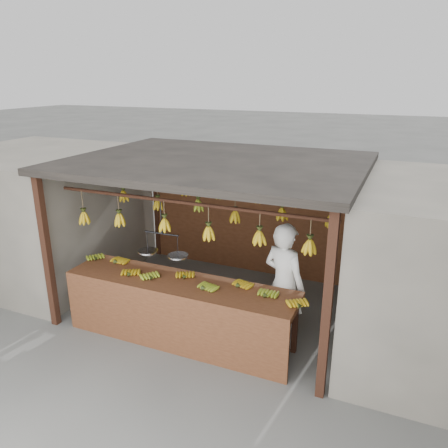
% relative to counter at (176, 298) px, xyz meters
% --- Properties ---
extents(ground, '(80.00, 80.00, 0.00)m').
position_rel_counter_xyz_m(ground, '(0.05, 1.22, -0.71)').
color(ground, '#5B5B57').
extents(stall, '(4.30, 3.30, 2.40)m').
position_rel_counter_xyz_m(stall, '(0.05, 1.55, 1.27)').
color(stall, black).
rests_on(stall, ground).
extents(neighbor_left, '(3.00, 3.00, 2.30)m').
position_rel_counter_xyz_m(neighbor_left, '(-3.55, 1.22, 0.44)').
color(neighbor_left, slate).
rests_on(neighbor_left, ground).
extents(counter, '(3.49, 0.75, 0.96)m').
position_rel_counter_xyz_m(counter, '(0.00, 0.00, 0.00)').
color(counter, '#5B311B').
rests_on(counter, ground).
extents(hanging_bananas, '(3.57, 2.25, 0.39)m').
position_rel_counter_xyz_m(hanging_bananas, '(0.05, 1.22, 0.93)').
color(hanging_bananas, gold).
rests_on(hanging_bananas, ground).
extents(balance_scale, '(0.75, 0.30, 0.79)m').
position_rel_counter_xyz_m(balance_scale, '(-0.32, 0.22, 0.56)').
color(balance_scale, black).
rests_on(balance_scale, ground).
extents(vendor, '(0.75, 0.63, 1.76)m').
position_rel_counter_xyz_m(vendor, '(1.32, 0.62, 0.18)').
color(vendor, white).
rests_on(vendor, ground).
extents(bag_bundles, '(0.08, 0.26, 1.24)m').
position_rel_counter_xyz_m(bag_bundles, '(1.99, 2.57, 0.27)').
color(bag_bundles, yellow).
rests_on(bag_bundles, ground).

